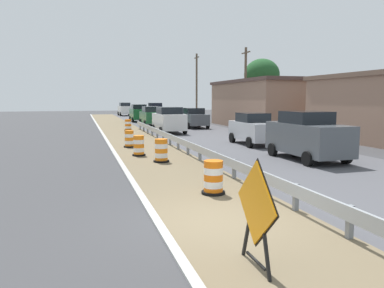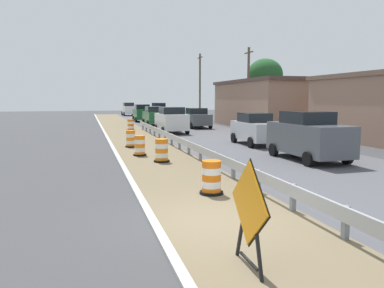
{
  "view_description": "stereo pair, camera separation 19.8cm",
  "coord_description": "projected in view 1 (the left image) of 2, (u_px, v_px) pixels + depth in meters",
  "views": [
    {
      "loc": [
        -2.9,
        -7.94,
        2.86
      ],
      "look_at": [
        1.49,
        6.78,
        0.96
      ],
      "focal_mm": 34.8,
      "sensor_mm": 36.0,
      "label": 1
    },
    {
      "loc": [
        -2.71,
        -8.0,
        2.86
      ],
      "look_at": [
        1.49,
        6.78,
        0.96
      ],
      "focal_mm": 34.8,
      "sensor_mm": 36.0,
      "label": 2
    }
  ],
  "objects": [
    {
      "name": "tree_roadside",
      "position": [
        262.0,
        75.0,
        39.23
      ],
      "size": [
        3.72,
        3.72,
        6.99
      ],
      "color": "#4C3D2D",
      "rests_on": "ground"
    },
    {
      "name": "car_mid_far_lane",
      "position": [
        253.0,
        129.0,
        22.94
      ],
      "size": [
        2.01,
        4.12,
        1.96
      ],
      "rotation": [
        0.0,
        0.0,
        -1.59
      ],
      "color": "silver",
      "rests_on": "ground"
    },
    {
      "name": "car_distant_b",
      "position": [
        125.0,
        109.0,
        61.05
      ],
      "size": [
        2.06,
        4.18,
        2.14
      ],
      "rotation": [
        0.0,
        0.0,
        1.6
      ],
      "color": "silver",
      "rests_on": "ground"
    },
    {
      "name": "car_distant_c",
      "position": [
        194.0,
        118.0,
        36.11
      ],
      "size": [
        2.12,
        4.25,
        1.92
      ],
      "rotation": [
        0.0,
        0.0,
        -1.58
      ],
      "color": "#4C5156",
      "rests_on": "ground"
    },
    {
      "name": "traffic_barrel_nearest",
      "position": [
        213.0,
        179.0,
        11.13
      ],
      "size": [
        0.71,
        0.71,
        1.01
      ],
      "color": "orange",
      "rests_on": "ground"
    },
    {
      "name": "car_trailing_far_lane",
      "position": [
        169.0,
        120.0,
        30.54
      ],
      "size": [
        2.24,
        4.19,
        2.14
      ],
      "rotation": [
        0.0,
        0.0,
        1.59
      ],
      "color": "silver",
      "rests_on": "ground"
    },
    {
      "name": "median_dirt_strip",
      "position": [
        238.0,
        218.0,
        8.9
      ],
      "size": [
        3.65,
        120.0,
        0.01
      ],
      "primitive_type": "cube",
      "color": "#706047",
      "rests_on": "ground"
    },
    {
      "name": "traffic_barrel_far",
      "position": [
        129.0,
        140.0,
        21.73
      ],
      "size": [
        0.65,
        0.65,
        0.99
      ],
      "color": "orange",
      "rests_on": "ground"
    },
    {
      "name": "traffic_barrel_farther",
      "position": [
        128.0,
        126.0,
        32.82
      ],
      "size": [
        0.7,
        0.7,
        1.01
      ],
      "color": "orange",
      "rests_on": "ground"
    },
    {
      "name": "utility_pole_mid",
      "position": [
        245.0,
        86.0,
        36.46
      ],
      "size": [
        0.24,
        1.8,
        7.76
      ],
      "color": "brown",
      "rests_on": "ground"
    },
    {
      "name": "traffic_barrel_close",
      "position": [
        161.0,
        152.0,
        16.71
      ],
      "size": [
        0.72,
        0.72,
        1.05
      ],
      "color": "orange",
      "rests_on": "ground"
    },
    {
      "name": "curb_near_edge",
      "position": [
        159.0,
        226.0,
        8.36
      ],
      "size": [
        0.2,
        120.0,
        0.11
      ],
      "primitive_type": "cube",
      "color": "#ADADA8",
      "rests_on": "ground"
    },
    {
      "name": "warning_sign_diamond",
      "position": [
        256.0,
        208.0,
        6.2
      ],
      "size": [
        0.08,
        1.52,
        1.89
      ],
      "rotation": [
        0.0,
        0.0,
        3.12
      ],
      "color": "black",
      "rests_on": "ground"
    },
    {
      "name": "car_distant_a",
      "position": [
        307.0,
        136.0,
        17.28
      ],
      "size": [
        2.2,
        4.5,
        2.25
      ],
      "rotation": [
        0.0,
        0.0,
        -1.56
      ],
      "color": "#4C5156",
      "rests_on": "ground"
    },
    {
      "name": "car_trailing_near_lane",
      "position": [
        155.0,
        111.0,
        52.57
      ],
      "size": [
        2.07,
        4.23,
        2.2
      ],
      "rotation": [
        0.0,
        0.0,
        -1.55
      ],
      "color": "navy",
      "rests_on": "ground"
    },
    {
      "name": "car_lead_near_lane",
      "position": [
        139.0,
        113.0,
        45.48
      ],
      "size": [
        2.04,
        4.12,
        2.11
      ],
      "rotation": [
        0.0,
        0.0,
        1.56
      ],
      "color": "#195128",
      "rests_on": "ground"
    },
    {
      "name": "traffic_barrel_mid",
      "position": [
        139.0,
        147.0,
        18.52
      ],
      "size": [
        0.66,
        0.66,
        1.02
      ],
      "color": "orange",
      "rests_on": "ground"
    },
    {
      "name": "roadside_shop_far",
      "position": [
        264.0,
        103.0,
        37.34
      ],
      "size": [
        6.75,
        13.58,
        4.65
      ],
      "color": "#93705B",
      "rests_on": "ground"
    },
    {
      "name": "ground_plane",
      "position": [
        214.0,
        221.0,
        8.73
      ],
      "size": [
        160.0,
        160.0,
        0.0
      ],
      "primitive_type": "plane",
      "color": "#3D3D3F"
    },
    {
      "name": "guardrail_median",
      "position": [
        318.0,
        201.0,
        8.49
      ],
      "size": [
        0.18,
        56.01,
        0.71
      ],
      "color": "#999EA3",
      "rests_on": "ground"
    },
    {
      "name": "car_lead_far_lane",
      "position": [
        151.0,
        116.0,
        39.18
      ],
      "size": [
        1.95,
        4.54,
        2.0
      ],
      "rotation": [
        0.0,
        0.0,
        1.57
      ],
      "color": "#195128",
      "rests_on": "ground"
    },
    {
      "name": "utility_pole_far",
      "position": [
        197.0,
        86.0,
        48.41
      ],
      "size": [
        0.24,
        1.8,
        8.57
      ],
      "color": "brown",
      "rests_on": "ground"
    }
  ]
}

